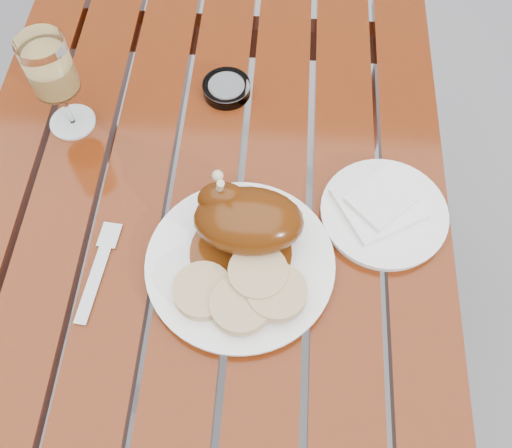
{
  "coord_description": "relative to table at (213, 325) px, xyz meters",
  "views": [
    {
      "loc": [
        0.12,
        -0.4,
        1.54
      ],
      "look_at": [
        0.09,
        0.03,
        0.78
      ],
      "focal_mm": 40.0,
      "sensor_mm": 36.0,
      "label": 1
    }
  ],
  "objects": [
    {
      "name": "fork",
      "position": [
        -0.15,
        -0.07,
        0.38
      ],
      "size": [
        0.03,
        0.16,
        0.01
      ],
      "primitive_type": "cube",
      "rotation": [
        0.0,
        0.0,
        -0.1
      ],
      "color": "gray",
      "rests_on": "table"
    },
    {
      "name": "roast_duck",
      "position": [
        0.07,
        0.01,
        0.44
      ],
      "size": [
        0.17,
        0.16,
        0.12
      ],
      "color": "#552509",
      "rests_on": "dinner_plate"
    },
    {
      "name": "table",
      "position": [
        0.0,
        0.0,
        0.0
      ],
      "size": [
        0.8,
        1.2,
        0.75
      ],
      "primitive_type": "cube",
      "color": "maroon",
      "rests_on": "ground"
    },
    {
      "name": "side_plate",
      "position": [
        0.29,
        0.07,
        0.38
      ],
      "size": [
        0.25,
        0.25,
        0.02
      ],
      "primitive_type": "cylinder",
      "rotation": [
        0.0,
        0.0,
        -0.26
      ],
      "color": "white",
      "rests_on": "table"
    },
    {
      "name": "napkin",
      "position": [
        0.28,
        0.08,
        0.4
      ],
      "size": [
        0.16,
        0.16,
        0.01
      ],
      "primitive_type": "cube",
      "rotation": [
        0.0,
        0.0,
        0.51
      ],
      "color": "white",
      "rests_on": "side_plate"
    },
    {
      "name": "knife",
      "position": [
        0.1,
        -0.06,
        0.38
      ],
      "size": [
        0.07,
        0.2,
        0.01
      ],
      "primitive_type": "cube",
      "rotation": [
        0.0,
        0.0,
        -0.25
      ],
      "color": "gray",
      "rests_on": "table"
    },
    {
      "name": "ground",
      "position": [
        0.0,
        0.0,
        -0.38
      ],
      "size": [
        60.0,
        60.0,
        0.0
      ],
      "primitive_type": "plane",
      "color": "slate",
      "rests_on": "ground"
    },
    {
      "name": "bread_dumplings",
      "position": [
        0.08,
        -0.09,
        0.41
      ],
      "size": [
        0.19,
        0.14,
        0.03
      ],
      "color": "tan",
      "rests_on": "dinner_plate"
    },
    {
      "name": "wine_glass",
      "position": [
        -0.25,
        0.23,
        0.47
      ],
      "size": [
        0.09,
        0.09,
        0.19
      ],
      "primitive_type": "cylinder",
      "rotation": [
        0.0,
        0.0,
        0.15
      ],
      "color": "#E8C069",
      "rests_on": "table"
    },
    {
      "name": "ashtray",
      "position": [
        0.02,
        0.32,
        0.39
      ],
      "size": [
        0.11,
        0.11,
        0.02
      ],
      "primitive_type": "cylinder",
      "rotation": [
        0.0,
        0.0,
        0.31
      ],
      "color": "#B2B7BC",
      "rests_on": "table"
    },
    {
      "name": "dinner_plate",
      "position": [
        0.07,
        -0.03,
        0.38
      ],
      "size": [
        0.33,
        0.33,
        0.02
      ],
      "primitive_type": "cylinder",
      "rotation": [
        0.0,
        0.0,
        0.18
      ],
      "color": "white",
      "rests_on": "table"
    }
  ]
}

